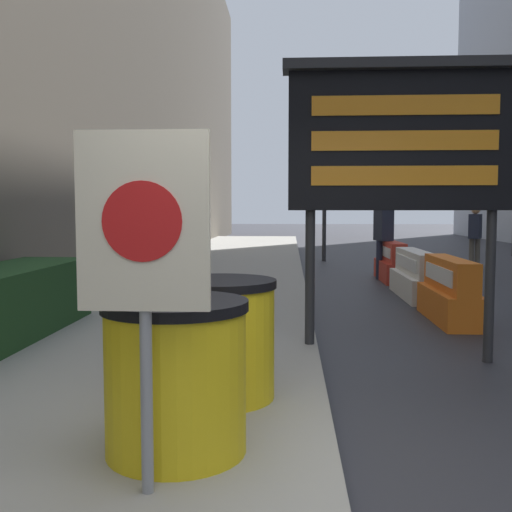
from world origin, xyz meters
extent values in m
cylinder|color=yellow|center=(-0.94, 0.48, 0.58)|extent=(0.81, 0.81, 0.82)
cylinder|color=black|center=(-0.94, 0.48, 1.02)|extent=(0.84, 0.84, 0.06)
cylinder|color=yellow|center=(-0.80, 1.49, 0.58)|extent=(0.81, 0.81, 0.82)
cylinder|color=black|center=(-0.80, 1.49, 1.02)|extent=(0.84, 0.84, 0.06)
cylinder|color=gray|center=(-0.99, -0.03, 0.84)|extent=(0.06, 0.06, 1.34)
cube|color=beige|center=(-0.99, -0.05, 1.51)|extent=(0.64, 0.04, 0.86)
cylinder|color=red|center=(-0.99, -0.07, 1.51)|extent=(0.38, 0.01, 0.38)
cylinder|color=#28282B|center=(-0.08, 3.30, 0.78)|extent=(0.10, 0.10, 1.55)
cylinder|color=#28282B|center=(1.74, 3.30, 0.78)|extent=(0.10, 0.10, 1.55)
cube|color=black|center=(0.83, 3.30, 2.24)|extent=(2.28, 0.24, 1.37)
cube|color=#28282B|center=(0.83, 3.23, 2.97)|extent=(2.40, 0.34, 0.10)
cube|color=orange|center=(0.83, 3.17, 2.58)|extent=(1.82, 0.02, 0.19)
cube|color=orange|center=(0.83, 3.17, 2.24)|extent=(1.82, 0.02, 0.19)
cube|color=orange|center=(0.83, 3.17, 1.90)|extent=(1.82, 0.02, 0.19)
cube|color=orange|center=(1.95, 5.57, 0.22)|extent=(0.52, 1.82, 0.44)
cube|color=orange|center=(1.95, 5.57, 0.66)|extent=(0.31, 1.82, 0.44)
cube|color=white|center=(1.78, 5.57, 0.66)|extent=(0.02, 1.46, 0.22)
cube|color=silver|center=(1.95, 7.86, 0.21)|extent=(0.56, 2.18, 0.41)
cube|color=silver|center=(1.95, 7.86, 0.62)|extent=(0.33, 2.18, 0.41)
cube|color=white|center=(1.77, 7.86, 0.62)|extent=(0.02, 1.75, 0.21)
cube|color=red|center=(1.95, 10.35, 0.21)|extent=(0.52, 1.87, 0.43)
cube|color=red|center=(1.95, 10.35, 0.64)|extent=(0.31, 1.87, 0.43)
cube|color=white|center=(1.78, 10.35, 0.64)|extent=(0.02, 1.50, 0.21)
cube|color=black|center=(1.91, 7.32, 0.02)|extent=(0.38, 0.38, 0.04)
cone|color=#EA560F|center=(1.91, 7.32, 0.36)|extent=(0.30, 0.30, 0.63)
cylinder|color=white|center=(1.91, 7.32, 0.39)|extent=(0.17, 0.17, 0.09)
cube|color=black|center=(2.38, 8.50, 0.02)|extent=(0.36, 0.36, 0.04)
cone|color=#EA560F|center=(2.38, 8.50, 0.34)|extent=(0.29, 0.29, 0.61)
cylinder|color=white|center=(2.38, 8.50, 0.37)|extent=(0.17, 0.17, 0.08)
cylinder|color=#2D2D30|center=(0.74, 15.26, 1.84)|extent=(0.12, 0.12, 3.68)
cube|color=#23281E|center=(0.74, 15.10, 3.26)|extent=(0.28, 0.28, 0.84)
sphere|color=#360605|center=(0.74, 14.95, 3.54)|extent=(0.15, 0.15, 0.15)
sphere|color=#392C06|center=(0.74, 14.95, 3.26)|extent=(0.15, 0.15, 0.15)
sphere|color=green|center=(0.74, 14.95, 2.98)|extent=(0.15, 0.15, 0.15)
cylinder|color=#514C42|center=(4.45, 13.01, 0.40)|extent=(0.13, 0.13, 0.80)
cylinder|color=#514C42|center=(4.60, 13.01, 0.40)|extent=(0.13, 0.13, 0.80)
cube|color=#232838|center=(4.52, 13.01, 1.12)|extent=(0.43, 0.51, 0.63)
sphere|color=tan|center=(4.52, 13.01, 1.55)|extent=(0.22, 0.22, 0.22)
cylinder|color=#23283D|center=(1.70, 10.57, 0.43)|extent=(0.14, 0.14, 0.87)
cylinder|color=#23283D|center=(1.87, 10.57, 0.43)|extent=(0.14, 0.14, 0.87)
cube|color=#232838|center=(1.78, 10.57, 1.21)|extent=(0.40, 0.53, 0.69)
sphere|color=gray|center=(1.78, 10.57, 1.67)|extent=(0.24, 0.24, 0.24)
camera|label=1|loc=(-0.29, -2.85, 1.57)|focal=42.00mm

